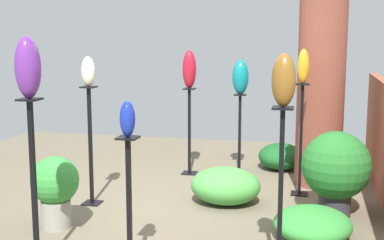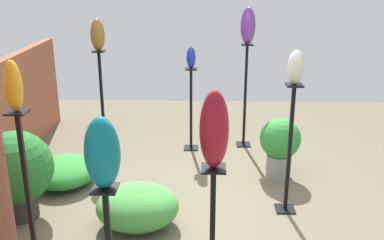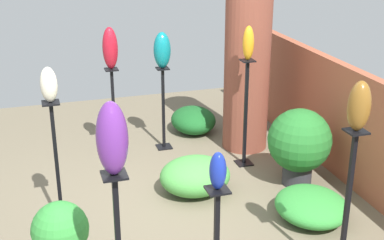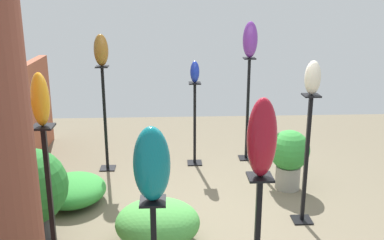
{
  "view_description": "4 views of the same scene",
  "coord_description": "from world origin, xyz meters",
  "px_view_note": "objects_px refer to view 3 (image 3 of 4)",
  "views": [
    {
      "loc": [
        5.53,
        1.49,
        1.95
      ],
      "look_at": [
        0.22,
        0.29,
        1.06
      ],
      "focal_mm": 50.0,
      "sensor_mm": 36.0,
      "label": 1
    },
    {
      "loc": [
        -4.19,
        -0.09,
        2.43
      ],
      "look_at": [
        0.09,
        0.04,
        0.96
      ],
      "focal_mm": 42.0,
      "sensor_mm": 36.0,
      "label": 2
    },
    {
      "loc": [
        4.81,
        -1.06,
        2.96
      ],
      "look_at": [
        0.07,
        0.39,
        1.06
      ],
      "focal_mm": 50.0,
      "sensor_mm": 36.0,
      "label": 3
    },
    {
      "loc": [
        -4.17,
        0.41,
        2.36
      ],
      "look_at": [
        -0.24,
        0.22,
        1.19
      ],
      "focal_mm": 42.0,
      "sensor_mm": 36.0,
      "label": 4
    }
  ],
  "objects_px": {
    "art_vase_bronze": "(359,106)",
    "art_vase_violet": "(112,139)",
    "art_vase_cobalt": "(218,171)",
    "brick_pillar": "(247,56)",
    "art_vase_teal": "(162,50)",
    "pedestal_bronze": "(346,215)",
    "art_vase_ruby": "(110,48)",
    "pedestal_ivory": "(58,174)",
    "pedestal_teal": "(163,112)",
    "pedestal_ruby": "(114,118)",
    "art_vase_amber": "(248,43)",
    "pedestal_amber": "(245,118)",
    "potted_plant_near_pillar": "(299,143)",
    "art_vase_ivory": "(49,85)",
    "potted_plant_walkway_edge": "(61,236)"
  },
  "relations": [
    {
      "from": "art_vase_bronze",
      "to": "art_vase_violet",
      "type": "bearing_deg",
      "value": -81.49
    },
    {
      "from": "art_vase_cobalt",
      "to": "art_vase_bronze",
      "type": "height_order",
      "value": "art_vase_bronze"
    },
    {
      "from": "brick_pillar",
      "to": "art_vase_teal",
      "type": "bearing_deg",
      "value": -104.32
    },
    {
      "from": "pedestal_bronze",
      "to": "art_vase_bronze",
      "type": "relative_size",
      "value": 3.49
    },
    {
      "from": "art_vase_cobalt",
      "to": "pedestal_bronze",
      "type": "bearing_deg",
      "value": 96.6
    },
    {
      "from": "art_vase_ruby",
      "to": "art_vase_violet",
      "type": "bearing_deg",
      "value": -8.46
    },
    {
      "from": "pedestal_bronze",
      "to": "art_vase_violet",
      "type": "xyz_separation_m",
      "value": [
        0.29,
        -1.93,
        1.04
      ]
    },
    {
      "from": "pedestal_ivory",
      "to": "art_vase_teal",
      "type": "relative_size",
      "value": 2.91
    },
    {
      "from": "brick_pillar",
      "to": "art_vase_bronze",
      "type": "bearing_deg",
      "value": -6.13
    },
    {
      "from": "pedestal_teal",
      "to": "art_vase_teal",
      "type": "distance_m",
      "value": 0.84
    },
    {
      "from": "pedestal_bronze",
      "to": "art_vase_cobalt",
      "type": "height_order",
      "value": "art_vase_cobalt"
    },
    {
      "from": "pedestal_teal",
      "to": "art_vase_ruby",
      "type": "relative_size",
      "value": 2.16
    },
    {
      "from": "pedestal_ruby",
      "to": "art_vase_amber",
      "type": "distance_m",
      "value": 1.95
    },
    {
      "from": "art_vase_bronze",
      "to": "art_vase_violet",
      "type": "relative_size",
      "value": 0.83
    },
    {
      "from": "pedestal_amber",
      "to": "art_vase_bronze",
      "type": "bearing_deg",
      "value": -2.32
    },
    {
      "from": "art_vase_violet",
      "to": "potted_plant_near_pillar",
      "type": "bearing_deg",
      "value": 129.87
    },
    {
      "from": "pedestal_ruby",
      "to": "pedestal_teal",
      "type": "xyz_separation_m",
      "value": [
        -0.14,
        0.68,
        -0.04
      ]
    },
    {
      "from": "art_vase_amber",
      "to": "pedestal_ruby",
      "type": "bearing_deg",
      "value": -113.05
    },
    {
      "from": "art_vase_amber",
      "to": "art_vase_ruby",
      "type": "height_order",
      "value": "art_vase_amber"
    },
    {
      "from": "art_vase_teal",
      "to": "art_vase_violet",
      "type": "bearing_deg",
      "value": -18.66
    },
    {
      "from": "art_vase_ruby",
      "to": "pedestal_teal",
      "type": "bearing_deg",
      "value": 101.84
    },
    {
      "from": "art_vase_cobalt",
      "to": "potted_plant_near_pillar",
      "type": "height_order",
      "value": "art_vase_cobalt"
    },
    {
      "from": "art_vase_ivory",
      "to": "art_vase_ruby",
      "type": "height_order",
      "value": "art_vase_ruby"
    },
    {
      "from": "pedestal_ruby",
      "to": "art_vase_ruby",
      "type": "height_order",
      "value": "art_vase_ruby"
    },
    {
      "from": "brick_pillar",
      "to": "art_vase_ivory",
      "type": "height_order",
      "value": "brick_pillar"
    },
    {
      "from": "potted_plant_walkway_edge",
      "to": "art_vase_bronze",
      "type": "bearing_deg",
      "value": 72.48
    },
    {
      "from": "pedestal_amber",
      "to": "art_vase_amber",
      "type": "distance_m",
      "value": 0.94
    },
    {
      "from": "pedestal_ruby",
      "to": "art_vase_ivory",
      "type": "bearing_deg",
      "value": -27.21
    },
    {
      "from": "art_vase_ivory",
      "to": "potted_plant_near_pillar",
      "type": "xyz_separation_m",
      "value": [
        -0.22,
        2.71,
        -1.0
      ]
    },
    {
      "from": "art_vase_ivory",
      "to": "art_vase_teal",
      "type": "relative_size",
      "value": 0.71
    },
    {
      "from": "brick_pillar",
      "to": "pedestal_amber",
      "type": "height_order",
      "value": "brick_pillar"
    },
    {
      "from": "art_vase_ruby",
      "to": "art_vase_violet",
      "type": "xyz_separation_m",
      "value": [
        3.35,
        -0.5,
        0.23
      ]
    },
    {
      "from": "pedestal_teal",
      "to": "art_vase_ivory",
      "type": "height_order",
      "value": "art_vase_ivory"
    },
    {
      "from": "brick_pillar",
      "to": "pedestal_teal",
      "type": "relative_size",
      "value": 2.27
    },
    {
      "from": "pedestal_ruby",
      "to": "art_vase_teal",
      "type": "distance_m",
      "value": 1.06
    },
    {
      "from": "brick_pillar",
      "to": "art_vase_amber",
      "type": "distance_m",
      "value": 0.64
    },
    {
      "from": "art_vase_ivory",
      "to": "potted_plant_walkway_edge",
      "type": "relative_size",
      "value": 0.45
    },
    {
      "from": "pedestal_teal",
      "to": "art_vase_amber",
      "type": "relative_size",
      "value": 2.74
    },
    {
      "from": "brick_pillar",
      "to": "art_vase_bronze",
      "type": "relative_size",
      "value": 6.32
    },
    {
      "from": "art_vase_bronze",
      "to": "pedestal_ruby",
      "type": "bearing_deg",
      "value": -154.94
    },
    {
      "from": "art_vase_ivory",
      "to": "potted_plant_walkway_edge",
      "type": "bearing_deg",
      "value": -3.21
    },
    {
      "from": "pedestal_bronze",
      "to": "art_vase_ruby",
      "type": "relative_size",
      "value": 2.71
    },
    {
      "from": "pedestal_amber",
      "to": "art_vase_ruby",
      "type": "xyz_separation_m",
      "value": [
        -0.65,
        -1.53,
        0.83
      ]
    },
    {
      "from": "pedestal_teal",
      "to": "brick_pillar",
      "type": "bearing_deg",
      "value": 75.68
    },
    {
      "from": "pedestal_teal",
      "to": "art_vase_amber",
      "type": "bearing_deg",
      "value": 46.9
    },
    {
      "from": "pedestal_ruby",
      "to": "art_vase_ivory",
      "type": "distance_m",
      "value": 1.99
    },
    {
      "from": "art_vase_violet",
      "to": "potted_plant_walkway_edge",
      "type": "bearing_deg",
      "value": -161.23
    },
    {
      "from": "brick_pillar",
      "to": "pedestal_amber",
      "type": "relative_size",
      "value": 1.87
    },
    {
      "from": "art_vase_bronze",
      "to": "art_vase_ivory",
      "type": "bearing_deg",
      "value": -124.21
    },
    {
      "from": "pedestal_amber",
      "to": "potted_plant_walkway_edge",
      "type": "bearing_deg",
      "value": -54.44
    }
  ]
}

